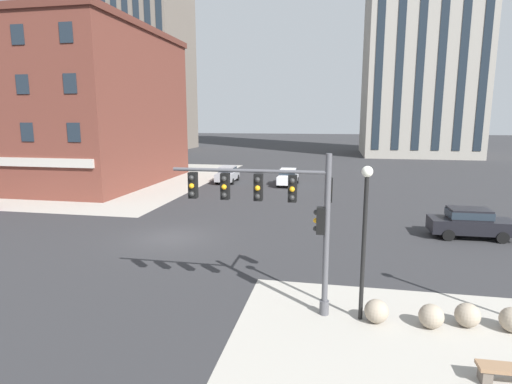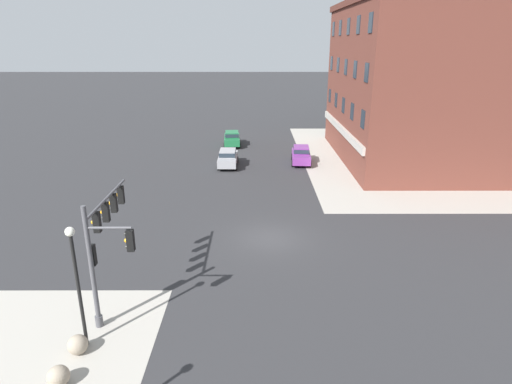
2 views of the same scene
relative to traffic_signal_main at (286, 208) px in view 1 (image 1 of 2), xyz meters
name	(u,v)px [view 1 (image 1 of 2)]	position (x,y,z in m)	size (l,w,h in m)	color
ground_plane	(170,238)	(-7.42, 7.42, -3.64)	(320.00, 320.00, 0.00)	#2D2D30
sidewalk_far_corner	(73,178)	(-27.42, 27.42, -3.64)	(32.00, 32.00, 0.02)	#A8A399
traffic_signal_main	(286,208)	(0.00, 0.00, 0.00)	(5.45, 2.09, 5.52)	#4C4C51
bollard_sphere_curb_a	(376,311)	(3.07, -0.41, -3.25)	(0.78, 0.78, 0.78)	gray
bollard_sphere_curb_b	(431,316)	(4.76, -0.44, -3.25)	(0.78, 0.78, 0.78)	gray
bollard_sphere_curb_c	(467,315)	(5.93, -0.13, -3.25)	(0.78, 0.78, 0.78)	gray
street_lamp_corner_near	(365,225)	(2.58, -0.27, -0.39)	(0.36, 0.36, 5.16)	black
car_main_southbound_near	(227,174)	(-9.50, 27.74, -2.73)	(2.02, 4.46, 1.68)	#99999E
car_cross_eastbound	(470,222)	(9.11, 10.66, -2.73)	(4.43, 1.94, 1.68)	black
car_cross_westbound	(288,176)	(-3.02, 26.88, -2.73)	(1.94, 4.42, 1.68)	silver
storefront_block_near_corner	(58,108)	(-26.82, 25.07, 4.06)	(21.21, 19.76, 15.40)	brown
residential_tower_skyline_left	(146,33)	(-37.97, 69.98, 20.51)	(16.02, 17.51, 48.26)	#70665B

